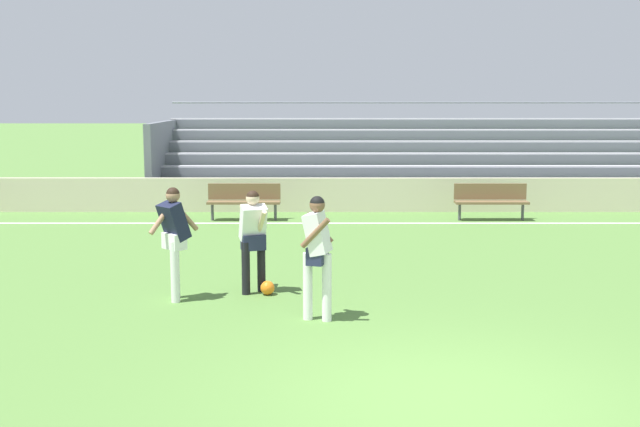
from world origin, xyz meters
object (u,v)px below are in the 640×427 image
object	(u,v)px
bleacher_stand	(450,157)
bench_far_left	(243,198)
bench_far_right	(490,198)
player_white_on_ball	(316,246)
player_dark_wide_right	(173,233)
player_white_dropping_back	(252,233)
soccer_ball	(266,288)

from	to	relation	value
bleacher_stand	bench_far_left	distance (m)	7.28
bleacher_stand	bench_far_right	bearing A→B (deg)	-86.22
player_white_on_ball	player_dark_wide_right	bearing A→B (deg)	153.77
bench_far_left	player_white_on_ball	xyz separation A→B (m)	(1.85, -8.62, 0.48)
bench_far_right	player_white_on_ball	bearing A→B (deg)	-116.37
player_white_dropping_back	player_white_on_ball	size ratio (longest dim) A/B	0.94
bleacher_stand	soccer_ball	size ratio (longest dim) A/B	79.94
bleacher_stand	player_white_dropping_back	xyz separation A→B (m)	(-4.99, -11.45, -0.27)
soccer_ball	player_white_dropping_back	bearing A→B (deg)	150.02
bleacher_stand	player_dark_wide_right	size ratio (longest dim) A/B	10.27
bench_far_left	player_white_dropping_back	bearing A→B (deg)	-83.22
bench_far_right	soccer_ball	size ratio (longest dim) A/B	8.18
player_dark_wide_right	soccer_ball	world-z (taller)	player_dark_wide_right
bench_far_left	player_white_on_ball	distance (m)	8.83
bench_far_left	bleacher_stand	bearing A→B (deg)	36.40
bench_far_left	soccer_ball	size ratio (longest dim) A/B	8.18
bench_far_left	player_white_dropping_back	xyz separation A→B (m)	(0.85, -7.14, 0.41)
bench_far_right	player_white_dropping_back	bearing A→B (deg)	-126.43
soccer_ball	bench_far_right	bearing A→B (deg)	55.22
bench_far_left	player_white_on_ball	size ratio (longest dim) A/B	1.05
player_dark_wide_right	bench_far_left	bearing A→B (deg)	87.78
bleacher_stand	soccer_ball	xyz separation A→B (m)	(-4.77, -11.57, -1.11)
player_dark_wide_right	soccer_ball	size ratio (longest dim) A/B	7.78
bench_far_left	soccer_ball	xyz separation A→B (m)	(1.07, -7.27, -0.44)
bench_far_left	player_dark_wide_right	size ratio (longest dim) A/B	1.05
player_dark_wide_right	soccer_ball	xyz separation A→B (m)	(1.37, 0.30, -0.91)
bench_far_right	soccer_ball	distance (m)	8.86
bleacher_stand	player_white_on_ball	xyz separation A→B (m)	(-3.99, -12.93, -0.19)
player_white_dropping_back	player_white_on_ball	xyz separation A→B (m)	(1.00, -1.48, 0.08)
player_white_dropping_back	player_dark_wide_right	xyz separation A→B (m)	(-1.14, -0.43, 0.07)
bench_far_left	player_dark_wide_right	xyz separation A→B (m)	(-0.29, -7.57, 0.48)
player_white_dropping_back	player_white_on_ball	bearing A→B (deg)	-56.05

